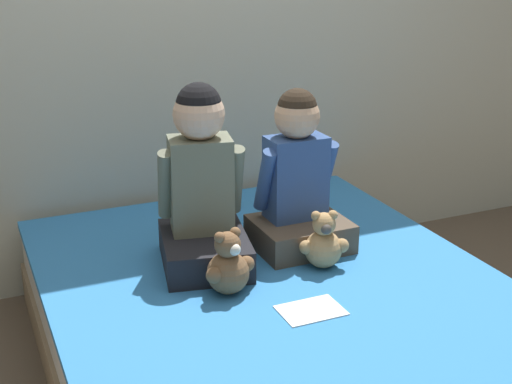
{
  "coord_description": "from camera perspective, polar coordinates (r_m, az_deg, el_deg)",
  "views": [
    {
      "loc": [
        -0.98,
        -2.05,
        1.55
      ],
      "look_at": [
        0.0,
        0.21,
        0.66
      ],
      "focal_mm": 50.0,
      "sensor_mm": 36.0,
      "label": 1
    }
  ],
  "objects": [
    {
      "name": "teddy_bear_held_by_right_child",
      "position": [
        2.65,
        5.42,
        -4.13
      ],
      "size": [
        0.18,
        0.14,
        0.22
      ],
      "rotation": [
        0.0,
        0.0,
        -0.29
      ],
      "color": "tan",
      "rests_on": "bed"
    },
    {
      "name": "teddy_bear_held_by_left_child",
      "position": [
        2.45,
        -2.23,
        -5.98
      ],
      "size": [
        0.19,
        0.15,
        0.23
      ],
      "rotation": [
        0.0,
        0.0,
        0.28
      ],
      "color": "brown",
      "rests_on": "bed"
    },
    {
      "name": "bed",
      "position": [
        2.65,
        1.82,
        -11.11
      ],
      "size": [
        1.6,
        1.99,
        0.38
      ],
      "color": "#997F60",
      "rests_on": "ground_plane"
    },
    {
      "name": "wall_behind_bed",
      "position": [
        3.28,
        -6.23,
        14.48
      ],
      "size": [
        8.0,
        0.06,
        2.5
      ],
      "color": "beige",
      "rests_on": "ground_plane"
    },
    {
      "name": "child_on_right",
      "position": [
        2.77,
        3.36,
        0.83
      ],
      "size": [
        0.36,
        0.3,
        0.63
      ],
      "rotation": [
        0.0,
        0.0,
        0.01
      ],
      "color": "brown",
      "rests_on": "bed"
    },
    {
      "name": "sign_card",
      "position": [
        2.39,
        4.42,
        -9.42
      ],
      "size": [
        0.21,
        0.15,
        0.0
      ],
      "color": "white",
      "rests_on": "bed"
    },
    {
      "name": "child_on_left",
      "position": [
        2.63,
        -4.37,
        0.26
      ],
      "size": [
        0.38,
        0.45,
        0.68
      ],
      "rotation": [
        0.0,
        0.0,
        -0.2
      ],
      "color": "black",
      "rests_on": "bed"
    },
    {
      "name": "ground_plane",
      "position": [
        2.75,
        1.78,
        -14.51
      ],
      "size": [
        14.0,
        14.0,
        0.0
      ],
      "primitive_type": "plane",
      "color": "brown"
    }
  ]
}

